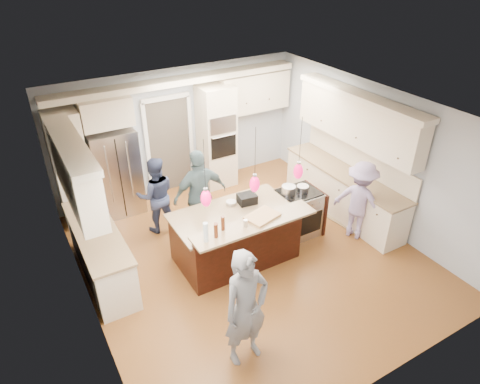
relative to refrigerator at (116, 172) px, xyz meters
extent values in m
plane|color=brown|center=(1.55, -2.64, -0.90)|extent=(6.00, 6.00, 0.00)
cube|color=#B2BCC6|center=(1.55, 0.36, 0.45)|extent=(5.50, 0.04, 2.70)
cube|color=#B2BCC6|center=(1.55, -5.64, 0.45)|extent=(5.50, 0.04, 2.70)
cube|color=#B2BCC6|center=(-1.20, -2.64, 0.45)|extent=(0.04, 6.00, 2.70)
cube|color=#B2BCC6|center=(4.30, -2.64, 0.45)|extent=(0.04, 6.00, 2.70)
cube|color=white|center=(1.55, -2.64, 1.80)|extent=(5.50, 6.00, 0.04)
cube|color=#B7B7BC|center=(0.00, 0.00, 0.00)|extent=(0.90, 0.70, 1.80)
cube|color=beige|center=(2.30, 0.03, 0.25)|extent=(0.72, 0.64, 2.30)
cube|color=black|center=(2.30, -0.30, 0.65)|extent=(0.60, 0.02, 0.35)
cube|color=black|center=(2.30, -0.30, 0.15)|extent=(0.60, 0.02, 0.50)
cylinder|color=#B7B7BC|center=(2.30, -0.33, 0.40)|extent=(0.55, 0.02, 0.02)
cube|color=beige|center=(-0.80, 0.06, 0.25)|extent=(0.60, 0.58, 2.30)
cube|color=beige|center=(0.00, 0.06, 1.25)|extent=(0.95, 0.58, 0.55)
cube|color=beige|center=(3.35, 0.18, 1.05)|extent=(1.70, 0.35, 0.85)
cube|color=beige|center=(1.55, 0.16, 1.58)|extent=(5.30, 0.38, 0.12)
cube|color=#4C443A|center=(1.30, 0.35, 0.15)|extent=(0.90, 0.06, 2.10)
cube|color=white|center=(1.30, 0.31, 1.23)|extent=(1.04, 0.06, 0.10)
cube|color=beige|center=(3.95, -2.34, -0.46)|extent=(0.60, 3.00, 0.88)
cube|color=tan|center=(3.95, -2.34, 0.00)|extent=(0.64, 3.05, 0.04)
cube|color=beige|center=(4.07, -2.34, 1.08)|extent=(0.35, 3.00, 0.85)
cube|color=beige|center=(4.06, -2.34, 1.56)|extent=(0.37, 3.10, 0.10)
cube|color=beige|center=(-0.85, -1.84, -0.46)|extent=(0.60, 2.20, 0.88)
cube|color=tan|center=(-0.85, -1.84, 0.00)|extent=(0.64, 2.25, 0.04)
cube|color=beige|center=(-0.97, -1.84, 1.08)|extent=(0.35, 2.20, 0.85)
cube|color=beige|center=(-0.96, -1.84, 1.56)|extent=(0.37, 2.30, 0.10)
cube|color=black|center=(1.30, -2.49, -0.46)|extent=(2.00, 1.00, 0.88)
cube|color=tan|center=(1.30, -2.49, 0.00)|extent=(2.10, 1.10, 0.04)
cube|color=black|center=(1.30, -3.05, -0.36)|extent=(2.00, 0.12, 1.08)
cube|color=tan|center=(1.30, -3.19, 0.20)|extent=(2.10, 0.42, 0.04)
cube|color=black|center=(1.66, -2.34, 0.10)|extent=(0.34, 0.29, 0.17)
cube|color=#B7B7BC|center=(2.68, -2.49, -0.45)|extent=(0.76, 0.66, 0.90)
cube|color=black|center=(2.68, -2.83, -0.50)|extent=(0.65, 0.01, 0.45)
cube|color=black|center=(2.68, -2.49, 0.01)|extent=(0.72, 0.59, 0.02)
cube|color=black|center=(3.09, -2.49, -0.46)|extent=(0.06, 0.71, 0.88)
cylinder|color=black|center=(0.50, -3.15, 1.43)|extent=(0.01, 0.01, 0.75)
ellipsoid|color=#DA0C50|center=(0.50, -3.15, 0.90)|extent=(0.15, 0.15, 0.26)
cylinder|color=black|center=(1.30, -3.15, 1.43)|extent=(0.01, 0.01, 0.75)
ellipsoid|color=#DA0C50|center=(1.30, -3.15, 0.90)|extent=(0.15, 0.15, 0.26)
cylinder|color=black|center=(2.10, -3.15, 1.43)|extent=(0.01, 0.01, 0.75)
ellipsoid|color=#DA0C50|center=(2.10, -3.15, 0.90)|extent=(0.15, 0.15, 0.26)
imported|color=slate|center=(0.39, -4.44, -0.03)|extent=(0.66, 0.45, 1.75)
imported|color=#2A3352|center=(0.45, -1.04, -0.14)|extent=(0.85, 0.72, 1.53)
imported|color=slate|center=(1.10, -1.62, -0.02)|extent=(1.04, 0.44, 1.77)
imported|color=#9D89B9|center=(3.62, -3.12, -0.13)|extent=(0.94, 1.15, 1.55)
cube|color=olive|center=(3.95, -2.69, -0.89)|extent=(0.85, 1.14, 0.01)
cylinder|color=silver|center=(0.44, -3.21, 0.38)|extent=(0.09, 0.09, 0.32)
cylinder|color=#4C1F0D|center=(0.63, -3.17, 0.33)|extent=(0.07, 0.07, 0.22)
cylinder|color=#4C1F0D|center=(0.61, -3.20, 0.33)|extent=(0.07, 0.07, 0.23)
cylinder|color=#4C1F0D|center=(0.79, -3.09, 0.34)|extent=(0.06, 0.06, 0.24)
cylinder|color=#B7B7BC|center=(1.13, -3.19, 0.28)|extent=(0.08, 0.08, 0.12)
cube|color=tan|center=(1.48, -3.11, 0.24)|extent=(0.59, 0.49, 0.04)
cylinder|color=#B7B7BC|center=(2.49, -2.44, 0.09)|extent=(0.26, 0.26, 0.15)
cylinder|color=#B7B7BC|center=(2.76, -2.50, 0.07)|extent=(0.22, 0.22, 0.11)
camera|label=1|loc=(-1.64, -7.78, 4.02)|focal=32.00mm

